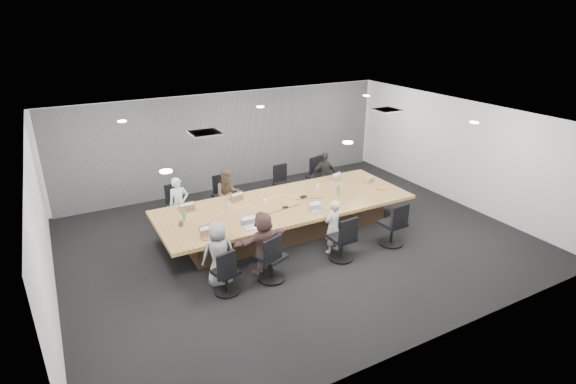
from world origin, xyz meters
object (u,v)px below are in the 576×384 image
person_6 (333,227)px  bottle_green_left (184,215)px  chair_7 (392,227)px  stapler (317,207)px  chair_6 (342,241)px  conference_table (286,216)px  laptop_6 (319,211)px  snack_packet (382,189)px  chair_0 (176,209)px  chair_2 (283,187)px  person_4 (219,254)px  chair_4 (226,276)px  person_5 (263,242)px  laptop_5 (252,227)px  canvas_bag (369,179)px  chair_3 (317,179)px  mug_brown (181,223)px  person_3 (324,175)px  person_0 (179,204)px  chair_1 (223,199)px  laptop_4 (209,237)px  laptop_0 (185,208)px  bottle_clear (229,209)px  bottle_green_right (338,191)px  laptop_1 (236,198)px  chair_5 (271,261)px  person_1 (228,194)px  laptop_3 (335,179)px

person_6 → bottle_green_left: bearing=-41.3°
chair_7 → stapler: 1.73m
chair_6 → stapler: (0.05, 1.07, 0.36)m
conference_table → laptop_6: laptop_6 is taller
conference_table → snack_packet: bearing=-8.9°
chair_0 → chair_2: bearing=177.2°
stapler → chair_2: bearing=93.9°
chair_6 → person_4: person_4 is taller
chair_2 → chair_4: size_ratio=1.05×
conference_table → person_5: bearing=-132.5°
laptop_5 → person_6: 1.75m
person_6 → canvas_bag: bearing=-157.2°
chair_3 → person_5: (-3.16, -3.05, 0.22)m
chair_0 → mug_brown: mug_brown is taller
person_3 → snack_packet: person_3 is taller
person_0 → laptop_5: size_ratio=3.77×
bottle_green_left → person_6: bearing=-28.9°
chair_7 → person_4: (-3.96, 0.35, 0.22)m
chair_1 → laptop_4: chair_1 is taller
person_6 → chair_1: bearing=-78.5°
person_5 → laptop_0: bearing=-73.9°
person_6 → bottle_clear: (-1.81, 1.43, 0.25)m
chair_7 → person_5: size_ratio=0.65×
laptop_5 → chair_1: bearing=85.5°
laptop_0 → mug_brown: mug_brown is taller
conference_table → person_0: person_0 is taller
laptop_0 → person_4: person_4 is taller
chair_7 → stapler: bearing=137.7°
person_4 → bottle_green_right: person_4 is taller
person_3 → person_5: 4.15m
chair_0 → bottle_green_left: (-0.20, -1.51, 0.50)m
laptop_1 → person_4: size_ratio=0.25×
laptop_1 → chair_5: bearing=72.2°
person_1 → conference_table: bearing=-42.6°
laptop_3 → person_5: bearing=20.9°
chair_1 → bottle_clear: size_ratio=3.44×
chair_3 → person_6: 3.40m
chair_4 → bottle_green_right: 3.81m
chair_4 → canvas_bag: (4.78, 1.89, 0.44)m
laptop_6 → bottle_green_right: size_ratio=1.08×
chair_4 → laptop_1: 2.82m
chair_0 → laptop_3: size_ratio=2.54×
laptop_0 → laptop_1: (1.24, 0.00, 0.00)m
person_4 → bottle_green_right: 3.66m
person_6 → mug_brown: person_6 is taller
bottle_clear → person_5: bearing=-83.8°
canvas_bag → conference_table: bearing=-175.8°
chair_2 → chair_4: bearing=44.9°
laptop_1 → person_5: bearing=71.1°
conference_table → canvas_bag: bearing=4.2°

